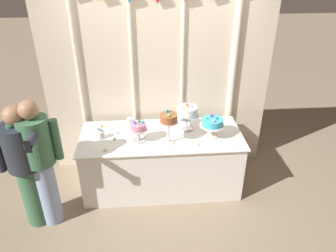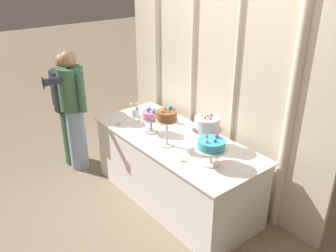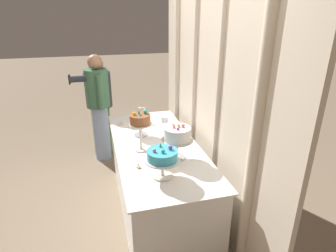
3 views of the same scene
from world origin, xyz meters
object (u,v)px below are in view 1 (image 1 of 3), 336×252
(cake_display_midleft, at_px, (169,120))
(tealight_far_left, at_px, (106,150))
(flower_vase, at_px, (101,133))
(guest_man_pink_jacket, at_px, (40,160))
(cake_display_leftmost, at_px, (138,128))
(guest_man_dark_suit, at_px, (26,164))
(cake_table, at_px, (162,161))
(cake_display_rightmost, at_px, (212,123))
(wine_glass, at_px, (130,121))
(tealight_near_right, at_px, (198,144))
(tealight_near_left, at_px, (115,139))
(cake_display_midright, at_px, (187,112))

(cake_display_midleft, height_order, tealight_far_left, cake_display_midleft)
(flower_vase, xyz_separation_m, guest_man_pink_jacket, (-0.57, -0.52, 0.01))
(cake_display_leftmost, height_order, flower_vase, cake_display_leftmost)
(guest_man_pink_jacket, xyz_separation_m, guest_man_dark_suit, (-0.16, 0.01, -0.05))
(cake_display_midleft, bearing_deg, cake_table, 114.50)
(cake_display_midleft, xyz_separation_m, cake_display_rightmost, (0.53, 0.09, -0.12))
(guest_man_pink_jacket, bearing_deg, cake_display_leftmost, 22.21)
(cake_display_leftmost, relative_size, cake_display_rightmost, 0.95)
(guest_man_pink_jacket, bearing_deg, wine_glass, 38.21)
(flower_vase, xyz_separation_m, tealight_near_right, (1.14, -0.25, -0.05))
(wine_glass, height_order, guest_man_pink_jacket, guest_man_pink_jacket)
(wine_glass, distance_m, flower_vase, 0.40)
(flower_vase, relative_size, tealight_near_right, 4.39)
(cake_table, relative_size, cake_display_leftmost, 6.99)
(tealight_near_right, bearing_deg, cake_table, 148.62)
(tealight_near_left, bearing_deg, wine_glass, 54.96)
(cake_display_leftmost, relative_size, tealight_near_right, 6.92)
(cake_display_midright, bearing_deg, cake_display_midleft, -130.42)
(cake_display_rightmost, relative_size, tealight_near_right, 7.27)
(tealight_far_left, relative_size, tealight_near_left, 1.33)
(tealight_near_left, xyz_separation_m, guest_man_pink_jacket, (-0.73, -0.46, 0.06))
(cake_display_midright, xyz_separation_m, cake_display_rightmost, (0.27, -0.21, -0.05))
(flower_vase, bearing_deg, tealight_near_right, -12.18)
(tealight_far_left, bearing_deg, tealight_near_right, 1.76)
(wine_glass, bearing_deg, cake_display_leftmost, -69.73)
(cake_table, height_order, cake_display_rightmost, cake_display_rightmost)
(cake_display_leftmost, xyz_separation_m, cake_display_rightmost, (0.88, 0.03, 0.01))
(cake_table, distance_m, wine_glass, 0.65)
(tealight_far_left, bearing_deg, cake_display_leftmost, 24.96)
(cake_display_midleft, bearing_deg, guest_man_dark_suit, -167.07)
(tealight_far_left, bearing_deg, guest_man_pink_jacket, -159.45)
(flower_vase, height_order, guest_man_pink_jacket, guest_man_pink_jacket)
(flower_vase, distance_m, tealight_far_left, 0.29)
(tealight_near_right, height_order, guest_man_pink_jacket, guest_man_pink_jacket)
(cake_table, relative_size, cake_display_rightmost, 6.65)
(tealight_near_left, relative_size, guest_man_pink_jacket, 0.03)
(tealight_near_right, bearing_deg, cake_display_leftmost, 168.22)
(guest_man_dark_suit, bearing_deg, guest_man_pink_jacket, -2.53)
(cake_display_leftmost, distance_m, wine_glass, 0.33)
(cake_display_midright, bearing_deg, cake_display_rightmost, -37.23)
(cake_table, height_order, guest_man_dark_suit, guest_man_dark_suit)
(flower_vase, relative_size, guest_man_dark_suit, 0.12)
(flower_vase, xyz_separation_m, tealight_near_left, (0.16, -0.06, -0.05))
(wine_glass, relative_size, tealight_far_left, 2.93)
(cake_display_leftmost, bearing_deg, tealight_near_right, -11.78)
(tealight_near_left, bearing_deg, cake_table, 6.47)
(tealight_near_left, bearing_deg, cake_display_leftmost, -8.71)
(tealight_near_left, bearing_deg, guest_man_dark_suit, -152.89)
(cake_table, xyz_separation_m, cake_display_rightmost, (0.60, -0.08, 0.57))
(flower_vase, distance_m, guest_man_pink_jacket, 0.77)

